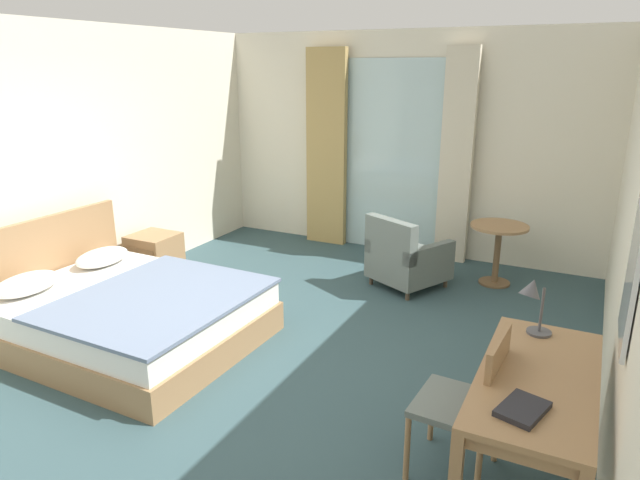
# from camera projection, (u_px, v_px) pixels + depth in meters

# --- Properties ---
(ground) EXTENTS (5.66, 7.72, 0.10)m
(ground) POSITION_uv_depth(u_px,v_px,m) (257.00, 376.00, 4.61)
(ground) COLOR #334C51
(wall_back) EXTENTS (5.26, 0.12, 2.80)m
(wall_back) POSITION_uv_depth(u_px,v_px,m) (405.00, 145.00, 7.25)
(wall_back) COLOR silver
(wall_back) RESTS_ON ground
(wall_left) EXTENTS (0.12, 7.32, 2.80)m
(wall_left) POSITION_uv_depth(u_px,v_px,m) (19.00, 174.00, 5.27)
(wall_left) COLOR silver
(wall_left) RESTS_ON ground
(balcony_glass_door) EXTENTS (1.31, 0.02, 2.46)m
(balcony_glass_door) POSITION_uv_depth(u_px,v_px,m) (391.00, 158.00, 7.30)
(balcony_glass_door) COLOR silver
(balcony_glass_door) RESTS_ON ground
(curtain_panel_left) EXTENTS (0.56, 0.10, 2.60)m
(curtain_panel_left) POSITION_uv_depth(u_px,v_px,m) (326.00, 149.00, 7.57)
(curtain_panel_left) COLOR tan
(curtain_panel_left) RESTS_ON ground
(curtain_panel_right) EXTENTS (0.38, 0.10, 2.60)m
(curtain_panel_right) POSITION_uv_depth(u_px,v_px,m) (456.00, 158.00, 6.82)
(curtain_panel_right) COLOR beige
(curtain_panel_right) RESTS_ON ground
(bed) EXTENTS (2.22, 1.79, 1.00)m
(bed) POSITION_uv_depth(u_px,v_px,m) (124.00, 312.00, 5.03)
(bed) COLOR #9E754C
(bed) RESTS_ON ground
(nightstand) EXTENTS (0.50, 0.49, 0.53)m
(nightstand) POSITION_uv_depth(u_px,v_px,m) (155.00, 257.00, 6.51)
(nightstand) COLOR #9E754C
(nightstand) RESTS_ON ground
(writing_desk) EXTENTS (0.61, 1.36, 0.77)m
(writing_desk) POSITION_uv_depth(u_px,v_px,m) (536.00, 390.00, 3.09)
(writing_desk) COLOR #9E754C
(writing_desk) RESTS_ON ground
(desk_chair) EXTENTS (0.49, 0.50, 0.95)m
(desk_chair) POSITION_uv_depth(u_px,v_px,m) (471.00, 398.00, 3.27)
(desk_chair) COLOR slate
(desk_chair) RESTS_ON ground
(desk_lamp) EXTENTS (0.21, 0.28, 0.42)m
(desk_lamp) POSITION_uv_depth(u_px,v_px,m) (533.00, 297.00, 3.39)
(desk_lamp) COLOR #4C4C51
(desk_lamp) RESTS_ON writing_desk
(closed_book) EXTENTS (0.25, 0.31, 0.03)m
(closed_book) POSITION_uv_depth(u_px,v_px,m) (523.00, 409.00, 2.73)
(closed_book) COLOR #232328
(closed_book) RESTS_ON writing_desk
(armchair_by_window) EXTENTS (0.93, 0.95, 0.82)m
(armchair_by_window) POSITION_uv_depth(u_px,v_px,m) (406.00, 259.00, 6.24)
(armchair_by_window) COLOR slate
(armchair_by_window) RESTS_ON ground
(round_cafe_table) EXTENTS (0.63, 0.63, 0.69)m
(round_cafe_table) POSITION_uv_depth(u_px,v_px,m) (498.00, 241.00, 6.28)
(round_cafe_table) COLOR #9E754C
(round_cafe_table) RESTS_ON ground
(wall_mirror) EXTENTS (0.02, 0.54, 0.71)m
(wall_mirror) POSITION_uv_depth(u_px,v_px,m) (633.00, 274.00, 2.72)
(wall_mirror) COLOR silver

